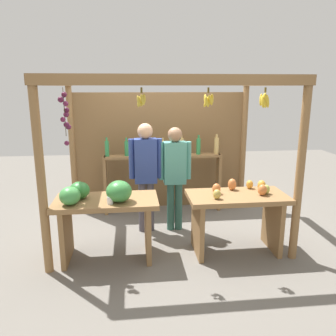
{
  "coord_description": "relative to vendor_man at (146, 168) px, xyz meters",
  "views": [
    {
      "loc": [
        -0.5,
        -4.73,
        2.12
      ],
      "look_at": [
        0.0,
        -0.21,
        1.01
      ],
      "focal_mm": 35.87,
      "sensor_mm": 36.0,
      "label": 1
    }
  ],
  "objects": [
    {
      "name": "ground_plane",
      "position": [
        0.3,
        0.01,
        -0.97
      ],
      "size": [
        12.0,
        12.0,
        0.0
      ],
      "primitive_type": "plane",
      "color": "slate",
      "rests_on": "ground"
    },
    {
      "name": "market_stall",
      "position": [
        0.3,
        0.47,
        0.36
      ],
      "size": [
        3.13,
        2.19,
        2.25
      ],
      "color": "olive",
      "rests_on": "ground"
    },
    {
      "name": "fruit_counter_left",
      "position": [
        -0.56,
        -0.8,
        -0.3
      ],
      "size": [
        1.26,
        0.65,
        1.04
      ],
      "color": "olive",
      "rests_on": "ground"
    },
    {
      "name": "fruit_counter_right",
      "position": [
        1.14,
        -0.76,
        -0.39
      ],
      "size": [
        1.26,
        0.64,
        0.94
      ],
      "color": "olive",
      "rests_on": "ground"
    },
    {
      "name": "bottle_shelf_unit",
      "position": [
        0.34,
        0.79,
        -0.17
      ],
      "size": [
        2.0,
        0.22,
        1.34
      ],
      "color": "olive",
      "rests_on": "ground"
    },
    {
      "name": "vendor_man",
      "position": [
        0.0,
        0.0,
        0.0
      ],
      "size": [
        0.48,
        0.22,
        1.62
      ],
      "rotation": [
        0.0,
        0.0,
        0.02
      ],
      "color": "#4F4A54",
      "rests_on": "ground"
    },
    {
      "name": "vendor_woman",
      "position": [
        0.43,
        0.01,
        -0.04
      ],
      "size": [
        0.48,
        0.21,
        1.56
      ],
      "rotation": [
        0.0,
        0.0,
        0.0
      ],
      "color": "#2F5E51",
      "rests_on": "ground"
    }
  ]
}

